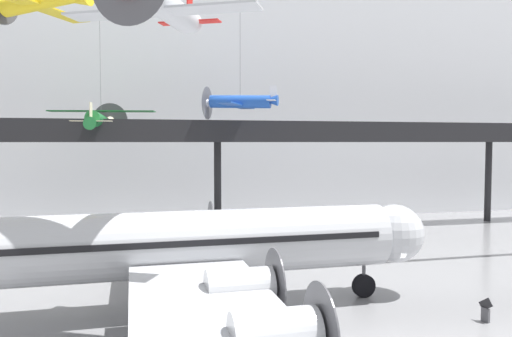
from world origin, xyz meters
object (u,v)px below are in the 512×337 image
at_px(suspended_plane_silver_racer, 164,6).
at_px(suspended_plane_green_biplane, 101,122).
at_px(suspended_plane_blue_trainer, 240,102).
at_px(suspended_plane_yellow_lowwing, 41,0).
at_px(info_sign_pedestal, 486,313).
at_px(airliner_silver_main, 165,246).

bearing_deg(suspended_plane_silver_racer, suspended_plane_green_biplane, -143.51).
xyz_separation_m(suspended_plane_blue_trainer, suspended_plane_yellow_lowwing, (-14.89, -8.79, 5.53)).
xyz_separation_m(suspended_plane_yellow_lowwing, info_sign_pedestal, (22.24, -14.32, -17.39)).
relative_size(suspended_plane_blue_trainer, info_sign_pedestal, 9.33).
distance_m(suspended_plane_green_biplane, suspended_plane_blue_trainer, 12.61).
bearing_deg(suspended_plane_blue_trainer, suspended_plane_yellow_lowwing, 57.29).
xyz_separation_m(suspended_plane_green_biplane, suspended_plane_silver_racer, (4.24, -24.44, 4.15)).
distance_m(suspended_plane_silver_racer, suspended_plane_yellow_lowwing, 14.64).
xyz_separation_m(suspended_plane_green_biplane, suspended_plane_blue_trainer, (12.06, -3.23, 1.76)).
distance_m(suspended_plane_green_biplane, suspended_plane_yellow_lowwing, 14.33).
xyz_separation_m(suspended_plane_green_biplane, suspended_plane_yellow_lowwing, (-2.82, -12.01, 7.29)).
xyz_separation_m(airliner_silver_main, suspended_plane_silver_racer, (-0.11, -2.99, 11.21)).
bearing_deg(info_sign_pedestal, suspended_plane_blue_trainer, 91.74).
bearing_deg(info_sign_pedestal, suspended_plane_green_biplane, 110.49).
bearing_deg(suspended_plane_green_biplane, suspended_plane_blue_trainer, -94.96).
bearing_deg(suspended_plane_silver_racer, airliner_silver_main, -155.52).
height_order(airliner_silver_main, info_sign_pedestal, airliner_silver_main).
relative_size(airliner_silver_main, suspended_plane_green_biplane, 2.54).
bearing_deg(suspended_plane_yellow_lowwing, suspended_plane_silver_racer, 151.88).
distance_m(airliner_silver_main, suspended_plane_silver_racer, 11.60).
height_order(suspended_plane_silver_racer, info_sign_pedestal, suspended_plane_silver_racer).
bearing_deg(suspended_plane_blue_trainer, info_sign_pedestal, 134.39).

